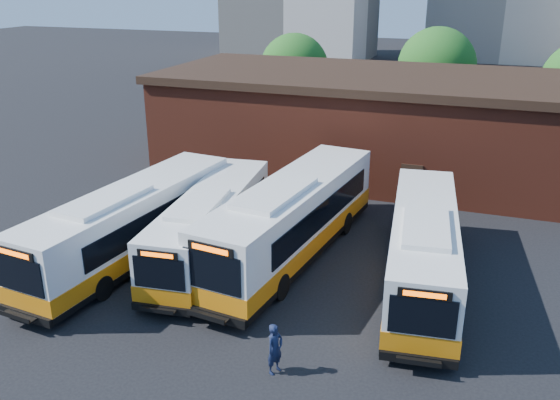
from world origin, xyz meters
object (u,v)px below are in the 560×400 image
(bus_east, at_px, (423,252))
(transit_worker, at_px, (275,349))
(bus_west, at_px, (132,227))
(bus_mideast, at_px, (292,222))
(bus_midwest, at_px, (211,227))

(bus_east, relative_size, transit_worker, 7.11)
(bus_west, relative_size, bus_east, 1.04)
(bus_mideast, relative_size, bus_east, 1.11)
(bus_mideast, bearing_deg, bus_west, -151.08)
(bus_east, bearing_deg, bus_west, -177.90)
(bus_west, relative_size, bus_midwest, 1.11)
(bus_mideast, distance_m, bus_east, 6.05)
(bus_west, bearing_deg, bus_east, 14.82)
(bus_midwest, bearing_deg, bus_east, -3.54)
(bus_east, height_order, transit_worker, bus_east)
(bus_midwest, distance_m, transit_worker, 9.24)
(bus_east, xyz_separation_m, transit_worker, (-3.72, -7.61, -0.65))
(bus_midwest, bearing_deg, bus_west, -160.64)
(bus_west, bearing_deg, bus_mideast, 28.06)
(bus_mideast, relative_size, transit_worker, 7.92)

